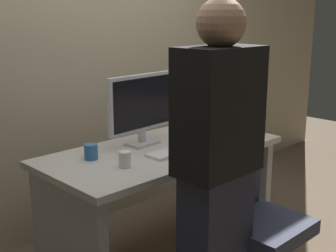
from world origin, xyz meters
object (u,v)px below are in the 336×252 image
Objects in this scene: desk at (163,181)px; book_stack at (194,122)px; person_at_desk at (217,174)px; cell_phone at (235,136)px; monitor at (142,106)px; mouse at (207,139)px; cup_by_monitor at (91,152)px; cup_near_keyboard at (125,159)px; office_chair at (253,228)px; keyboard at (178,150)px.

desk is 7.37× the size of book_stack.
person_at_desk is 1.04m from cell_phone.
monitor is 0.56m from book_stack.
mouse is 0.48× the size of book_stack.
cup_by_monitor is at bearing 165.14° from desk.
desk is at bearing 17.28° from cup_near_keyboard.
office_chair is at bearing -117.84° from book_stack.
book_stack is at bearing 3.24° from cup_by_monitor.
cup_near_keyboard is (-0.41, -0.13, 0.27)m from desk.
cell_phone is at bearing -80.65° from book_stack.
keyboard is 0.53m from cup_by_monitor.
office_chair is 4.47× the size of book_stack.
office_chair is at bearing -115.34° from mouse.
cup_near_keyboard is at bearing 178.36° from keyboard.
office_chair is 2.19× the size of keyboard.
cell_phone is (0.05, -0.33, -0.05)m from book_stack.
monitor is (-0.07, 0.83, 0.57)m from office_chair.
cup_near_keyboard is (-0.71, -0.02, 0.03)m from mouse.
cell_phone is at bearing 46.21° from office_chair.
desk is 0.70m from office_chair.
cup_by_monitor is at bearing 153.15° from cell_phone.
office_chair is 1.01m from monitor.
mouse reaches higher than desk.
cell_phone is at bearing -11.98° from mouse.
office_chair is 0.57× the size of person_at_desk.
person_at_desk reaches higher than cup_by_monitor.
cup_by_monitor is at bearing -177.00° from monitor.
desk is at bearing 91.58° from keyboard.
monitor is 0.49m from mouse.
cell_phone is at bearing -15.64° from cup_by_monitor.
keyboard is 4.30× the size of mouse.
office_chair is at bearing -59.26° from cup_by_monitor.
keyboard is (0.01, -0.13, 0.23)m from desk.
cup_near_keyboard is 0.62× the size of cell_phone.
cup_by_monitor is (-0.46, 0.25, 0.03)m from keyboard.
monitor is (0.29, 0.86, 0.16)m from person_at_desk.
mouse is at bearing -16.75° from cup_by_monitor.
monitor is 0.46m from cup_by_monitor.
office_chair is at bearing -85.17° from monitor.
mouse is 1.11× the size of cup_near_keyboard.
monitor reaches higher than cup_near_keyboard.
cup_near_keyboard is at bearing -178.47° from mouse.
desk is 0.40m from mouse.
person_at_desk is 11.38× the size of cell_phone.
monitor is 1.26× the size of keyboard.
person_at_desk is 0.60m from cup_near_keyboard.
book_stack reaches higher than cup_by_monitor.
cell_phone reaches higher than desk.
keyboard is at bearing -175.27° from mouse.
desk is 17.26× the size of cup_near_keyboard.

